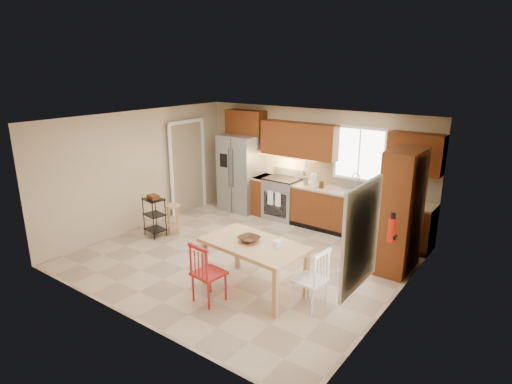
{
  "coord_description": "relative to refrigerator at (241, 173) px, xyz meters",
  "views": [
    {
      "loc": [
        4.44,
        -5.67,
        3.41
      ],
      "look_at": [
        0.0,
        0.4,
        1.15
      ],
      "focal_mm": 30.0,
      "sensor_mm": 36.0,
      "label": 1
    }
  ],
  "objects": [
    {
      "name": "wall_front",
      "position": [
        1.7,
        -4.62,
        0.34
      ],
      "size": [
        5.5,
        0.02,
        2.5
      ],
      "primitive_type": "cube",
      "color": "#CCB793",
      "rests_on": "ground"
    },
    {
      "name": "upper_over_fridge",
      "position": [
        0.0,
        0.2,
        1.19
      ],
      "size": [
        1.0,
        0.35,
        0.55
      ],
      "primitive_type": "cube",
      "color": "#643010",
      "rests_on": "wall_back"
    },
    {
      "name": "utility_cart",
      "position": [
        -0.38,
        -2.39,
        -0.49
      ],
      "size": [
        0.46,
        0.39,
        0.83
      ],
      "primitive_type": null,
      "rotation": [
        0.0,
        0.0,
        -0.17
      ],
      "color": "black",
      "rests_on": "floor"
    },
    {
      "name": "bar_stool",
      "position": [
        -0.14,
        -2.11,
        -0.59
      ],
      "size": [
        0.41,
        0.41,
        0.64
      ],
      "primitive_type": null,
      "rotation": [
        0.0,
        0.0,
        -0.41
      ],
      "color": "tan",
      "rests_on": "floor"
    },
    {
      "name": "base_cabinet_run",
      "position": [
        2.99,
        0.08,
        -0.46
      ],
      "size": [
        2.92,
        0.6,
        0.9
      ],
      "primitive_type": "cube",
      "color": "#5C2E10",
      "rests_on": "floor"
    },
    {
      "name": "canister_wood",
      "position": [
        2.15,
        -0.0,
        0.06
      ],
      "size": [
        0.1,
        0.1,
        0.14
      ],
      "primitive_type": "cylinder",
      "color": "#452912",
      "rests_on": "base_cabinet_run"
    },
    {
      "name": "wall_left",
      "position": [
        -1.05,
        -2.12,
        0.34
      ],
      "size": [
        0.02,
        5.0,
        2.5
      ],
      "primitive_type": "cube",
      "color": "#CCB793",
      "rests_on": "ground"
    },
    {
      "name": "chair_red",
      "position": [
        2.23,
        -3.62,
        -0.44
      ],
      "size": [
        0.48,
        0.48,
        0.94
      ],
      "primitive_type": null,
      "rotation": [
        0.0,
        0.0,
        -0.09
      ],
      "color": "#A21C19",
      "rests_on": "floor"
    },
    {
      "name": "paper_towel",
      "position": [
        1.95,
        0.03,
        0.13
      ],
      "size": [
        0.12,
        0.12,
        0.28
      ],
      "primitive_type": "cylinder",
      "color": "white",
      "rests_on": "base_cabinet_run"
    },
    {
      "name": "ceiling",
      "position": [
        1.7,
        -2.12,
        1.59
      ],
      "size": [
        5.5,
        5.0,
        0.02
      ],
      "primitive_type": "cube",
      "color": "silver",
      "rests_on": "ground"
    },
    {
      "name": "table_bowl",
      "position": [
        2.48,
        -2.97,
        -0.12
      ],
      "size": [
        0.35,
        0.35,
        0.08
      ],
      "primitive_type": "imported",
      "rotation": [
        0.0,
        0.0,
        -0.09
      ],
      "color": "#452912",
      "rests_on": "dining_table"
    },
    {
      "name": "floor",
      "position": [
        1.7,
        -2.12,
        -0.91
      ],
      "size": [
        5.5,
        5.5,
        0.0
      ],
      "primitive_type": "plane",
      "color": "tan",
      "rests_on": "ground"
    },
    {
      "name": "upper_left_block",
      "position": [
        1.45,
        0.2,
        0.92
      ],
      "size": [
        1.8,
        0.35,
        0.75
      ],
      "primitive_type": "cube",
      "color": "#643010",
      "rests_on": "wall_back"
    },
    {
      "name": "window_right",
      "position": [
        4.38,
        -3.27,
        0.54
      ],
      "size": [
        0.04,
        1.02,
        1.32
      ],
      "primitive_type": "cube",
      "color": "white",
      "rests_on": "wall_right"
    },
    {
      "name": "backsplash",
      "position": [
        2.99,
        0.36,
        0.27
      ],
      "size": [
        2.92,
        0.03,
        0.55
      ],
      "primitive_type": "cube",
      "color": "beige",
      "rests_on": "wall_back"
    },
    {
      "name": "sink",
      "position": [
        2.8,
        0.08,
        -0.05
      ],
      "size": [
        0.62,
        0.46,
        0.16
      ],
      "primitive_type": "cube",
      "color": "gray",
      "rests_on": "base_cabinet_run"
    },
    {
      "name": "wall_right",
      "position": [
        4.45,
        -2.12,
        0.34
      ],
      "size": [
        0.02,
        5.0,
        2.5
      ],
      "primitive_type": "cube",
      "color": "#CCB793",
      "rests_on": "ground"
    },
    {
      "name": "doorway",
      "position": [
        -0.97,
        -0.82,
        0.14
      ],
      "size": [
        0.04,
        0.95,
        2.1
      ],
      "primitive_type": "cube",
      "color": "#8C7A59",
      "rests_on": "wall_left"
    },
    {
      "name": "dining_table",
      "position": [
        2.58,
        -2.97,
        -0.52
      ],
      "size": [
        1.68,
        1.04,
        0.78
      ],
      "primitive_type": null,
      "rotation": [
        0.0,
        0.0,
        -0.09
      ],
      "color": "tan",
      "rests_on": "floor"
    },
    {
      "name": "table_jar",
      "position": [
        2.93,
        -2.87,
        -0.09
      ],
      "size": [
        0.13,
        0.13,
        0.14
      ],
      "primitive_type": "cylinder",
      "rotation": [
        0.0,
        0.0,
        -0.09
      ],
      "color": "white",
      "rests_on": "dining_table"
    },
    {
      "name": "soap_bottle",
      "position": [
        3.18,
        -0.02,
        0.09
      ],
      "size": [
        0.09,
        0.09,
        0.19
      ],
      "primitive_type": "imported",
      "color": "#B71A0C",
      "rests_on": "base_cabinet_run"
    },
    {
      "name": "canister_steel",
      "position": [
        1.75,
        0.03,
        0.08
      ],
      "size": [
        0.11,
        0.11,
        0.18
      ],
      "primitive_type": "cylinder",
      "color": "gray",
      "rests_on": "base_cabinet_run"
    },
    {
      "name": "pantry",
      "position": [
        4.13,
        -0.93,
        0.14
      ],
      "size": [
        0.5,
        0.95,
        2.1
      ],
      "primitive_type": "cube",
      "color": "#5C2E10",
      "rests_on": "floor"
    },
    {
      "name": "undercab_glow",
      "position": [
        1.15,
        0.17,
        0.52
      ],
      "size": [
        1.6,
        0.3,
        0.01
      ],
      "primitive_type": "cube",
      "color": "#FFBF66",
      "rests_on": "wall_back"
    },
    {
      "name": "fire_extinguisher",
      "position": [
        4.33,
        -1.98,
        0.19
      ],
      "size": [
        0.12,
        0.12,
        0.36
      ],
      "primitive_type": "cylinder",
      "color": "#B71A0C",
      "rests_on": "wall_right"
    },
    {
      "name": "wall_back",
      "position": [
        1.7,
        0.38,
        0.34
      ],
      "size": [
        5.5,
        0.02,
        2.5
      ],
      "primitive_type": "cube",
      "color": "#CCB793",
      "rests_on": "ground"
    },
    {
      "name": "refrigerator",
      "position": [
        0.0,
        0.0,
        0.0
      ],
      "size": [
        0.92,
        0.75,
        1.82
      ],
      "primitive_type": "cube",
      "color": "gray",
      "rests_on": "floor"
    },
    {
      "name": "dishwasher",
      "position": [
        3.55,
        -0.22,
        -0.46
      ],
      "size": [
        0.6,
        0.02,
        0.78
      ],
      "primitive_type": "cube",
      "color": "black",
      "rests_on": "floor"
    },
    {
      "name": "range_stove",
      "position": [
        1.15,
        0.06,
        -0.45
      ],
      "size": [
        0.76,
        0.63,
        0.92
      ],
      "primitive_type": "cube",
      "color": "gray",
      "rests_on": "floor"
    },
    {
      "name": "window_back",
      "position": [
        2.8,
        0.35,
        0.74
      ],
      "size": [
        1.12,
        0.04,
        1.12
      ],
      "primitive_type": "cube",
      "color": "white",
      "rests_on": "wall_back"
    },
    {
      "name": "upper_right_block",
      "position": [
        3.95,
        0.2,
        0.92
      ],
      "size": [
        1.0,
        0.35,
        0.75
      ],
      "primitive_type": "cube",
      "color": "#643010",
      "rests_on": "wall_back"
    },
    {
      "name": "chair_white",
      "position": [
        3.53,
        -2.92,
        -0.44
      ],
      "size": [
        0.48,
        0.48,
        0.94
      ],
      "primitive_type": null,
      "rotation": [
        0.0,
        0.0,
        1.48
      ],
      "color": "white",
      "rests_on": "floor"
    },
    {
      "name": "base_cabinet_narrow",
      "position": [
        0.6,
        0.08,
        -0.46
      ],
      "size": [
        0.3,
        0.6,
        0.9
      ],
      "primitive_type": "cube",
      "color": "#5C2E10",
      "rests_on": "floor"
    }
  ]
}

